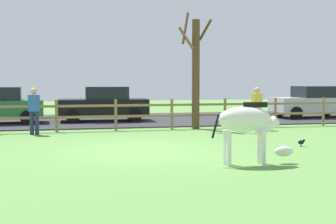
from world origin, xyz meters
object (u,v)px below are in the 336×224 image
bare_tree (195,70)px  parked_car_silver (313,102)px  crow_on_grass (301,142)px  zebra (248,124)px  parked_car_black (104,104)px  visitor_left_of_tree (257,106)px  visitor_right_of_tree (34,109)px

bare_tree → parked_car_silver: bare_tree is taller
crow_on_grass → zebra: bearing=-138.4°
bare_tree → crow_on_grass: bare_tree is taller
parked_car_black → crow_on_grass: bearing=-61.0°
visitor_left_of_tree → visitor_right_of_tree: same height
parked_car_silver → visitor_left_of_tree: 6.42m
crow_on_grass → visitor_left_of_tree: (0.54, 4.41, 0.78)m
zebra → parked_car_black: parked_car_black is taller
zebra → parked_car_silver: size_ratio=0.48×
parked_car_silver → parked_car_black: bearing=178.4°
parked_car_silver → visitor_left_of_tree: bearing=-139.0°
crow_on_grass → visitor_left_of_tree: 4.52m
crow_on_grass → visitor_left_of_tree: visitor_left_of_tree is taller
bare_tree → zebra: size_ratio=2.37×
crow_on_grass → bare_tree: bearing=107.9°
parked_car_silver → visitor_right_of_tree: size_ratio=2.45×
visitor_right_of_tree → parked_car_silver: bearing=17.2°
parked_car_black → visitor_right_of_tree: bearing=-122.4°
bare_tree → visitor_left_of_tree: 2.75m
parked_car_silver → visitor_left_of_tree: size_ratio=2.45×
parked_car_silver → crow_on_grass: bearing=-122.0°
bare_tree → parked_car_silver: (7.08, 3.40, -1.44)m
visitor_left_of_tree → parked_car_silver: bearing=41.0°
crow_on_grass → parked_car_black: (-4.95, 8.91, 0.72)m
bare_tree → visitor_left_of_tree: bare_tree is taller
zebra → parked_car_black: 11.46m
parked_car_black → visitor_right_of_tree: size_ratio=2.46×
crow_on_grass → parked_car_silver: 10.20m
crow_on_grass → visitor_left_of_tree: size_ratio=0.13×
parked_car_black → visitor_right_of_tree: 5.15m
visitor_right_of_tree → parked_car_black: bearing=57.6°
crow_on_grass → parked_car_silver: bearing=58.0°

